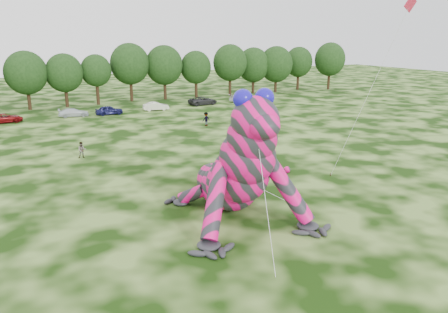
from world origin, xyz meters
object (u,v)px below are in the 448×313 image
(tree_13, at_px, (230,70))
(spectator_3, at_px, (233,121))
(tree_17, at_px, (330,66))
(car_3, at_px, (74,112))
(tree_7, at_px, (27,81))
(spectator_2, at_px, (206,119))
(tree_15, at_px, (276,69))
(tree_16, at_px, (298,68))
(tree_11, at_px, (164,72))
(flying_kite, at_px, (404,18))
(tree_9, at_px, (97,80))
(tree_10, at_px, (130,72))
(spectator_1, at_px, (82,150))
(tree_14, at_px, (253,70))
(tree_12, at_px, (196,74))
(car_6, at_px, (203,101))
(car_5, at_px, (156,106))
(inflatable_gecko, at_px, (225,146))
(tree_8, at_px, (65,80))
(car_7, at_px, (242,98))
(car_2, at_px, (5,118))
(car_4, at_px, (109,110))

(tree_13, xyz_separation_m, spectator_3, (-14.07, -27.66, -4.26))
(tree_17, xyz_separation_m, car_3, (-56.62, -9.72, -4.52))
(tree_7, xyz_separation_m, spectator_2, (20.27, -25.12, -3.81))
(tree_15, bearing_deg, tree_16, 12.93)
(tree_17, bearing_deg, tree_11, 177.70)
(flying_kite, relative_size, spectator_3, 9.29)
(tree_9, bearing_deg, spectator_2, -70.42)
(tree_10, bearing_deg, flying_kite, -84.47)
(tree_17, height_order, spectator_1, tree_17)
(tree_9, bearing_deg, flying_kite, -77.88)
(tree_14, xyz_separation_m, tree_15, (5.01, -0.95, 0.12))
(tree_10, height_order, tree_12, tree_10)
(tree_16, bearing_deg, spectator_3, -137.28)
(tree_16, height_order, car_6, tree_16)
(tree_7, height_order, car_3, tree_7)
(tree_10, bearing_deg, spectator_1, -112.49)
(car_5, bearing_deg, spectator_1, 153.76)
(tree_7, height_order, tree_17, tree_17)
(tree_7, height_order, spectator_1, tree_7)
(inflatable_gecko, xyz_separation_m, car_3, (-4.15, 41.90, -3.81))
(spectator_3, bearing_deg, tree_14, -5.31)
(tree_9, relative_size, tree_10, 0.83)
(spectator_3, bearing_deg, tree_17, -25.45)
(tree_13, xyz_separation_m, car_5, (-18.98, -10.36, -4.38))
(tree_17, bearing_deg, spectator_2, -149.11)
(inflatable_gecko, bearing_deg, tree_13, 65.84)
(flying_kite, distance_m, spectator_1, 31.02)
(tree_13, bearing_deg, tree_14, 14.15)
(tree_13, relative_size, tree_16, 1.08)
(tree_7, xyz_separation_m, spectator_1, (2.62, -34.10, -3.91))
(car_5, bearing_deg, tree_11, -19.52)
(spectator_2, bearing_deg, tree_11, -112.99)
(tree_9, height_order, tree_13, tree_13)
(inflatable_gecko, bearing_deg, tree_7, 104.26)
(tree_14, height_order, car_3, tree_14)
(tree_11, xyz_separation_m, tree_15, (24.69, -0.42, -0.22))
(flying_kite, distance_m, car_5, 46.04)
(tree_9, bearing_deg, tree_8, -176.11)
(tree_7, xyz_separation_m, tree_17, (62.03, -0.14, 0.41))
(tree_17, bearing_deg, tree_7, 179.87)
(inflatable_gecko, relative_size, tree_12, 1.98)
(car_6, bearing_deg, car_7, -92.43)
(flying_kite, distance_m, car_2, 52.71)
(inflatable_gecko, relative_size, spectator_1, 10.78)
(flying_kite, height_order, tree_16, flying_kite)
(tree_11, xyz_separation_m, car_4, (-13.32, -12.03, -4.33))
(inflatable_gecko, relative_size, tree_7, 1.88)
(flying_kite, bearing_deg, tree_10, 95.53)
(spectator_1, bearing_deg, tree_10, 75.63)
(tree_12, bearing_deg, tree_16, 3.67)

